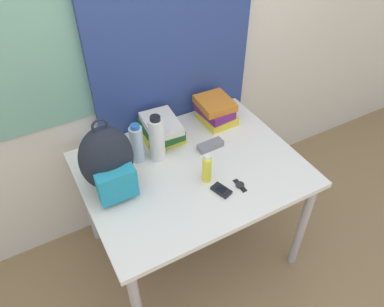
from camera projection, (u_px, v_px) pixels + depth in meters
The scene contains 13 objects.
ground_plane at pixel (229, 304), 2.21m from camera, with size 12.00×12.00×0.00m, color #8C704C.
wall_back at pixel (144, 40), 2.01m from camera, with size 6.00×0.06×2.50m.
curtain_blue at pixel (173, 38), 2.03m from camera, with size 0.98×0.04×2.50m.
desk at pixel (192, 179), 2.06m from camera, with size 1.15×0.90×0.75m.
backpack at pixel (107, 161), 1.78m from camera, with size 0.27×0.25×0.42m.
book_stack_left at pixel (161, 129), 2.14m from camera, with size 0.23×0.27×0.14m.
book_stack_center at pixel (215, 111), 2.26m from camera, with size 0.21×0.24×0.15m.
water_bottle at pixel (137, 144), 1.98m from camera, with size 0.07×0.07×0.24m.
sports_bottle at pixel (157, 139), 1.97m from camera, with size 0.08×0.08×0.28m.
sunscreen_bottle at pixel (207, 169), 1.88m from camera, with size 0.05×0.05×0.17m.
cell_phone at pixel (221, 190), 1.87m from camera, with size 0.08×0.11×0.02m.
sunglasses_case at pixel (210, 145), 2.11m from camera, with size 0.15×0.06×0.04m.
wristwatch at pixel (240, 185), 1.90m from camera, with size 0.04×0.10×0.01m.
Camera 1 is at (-0.69, -0.81, 2.14)m, focal length 35.00 mm.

